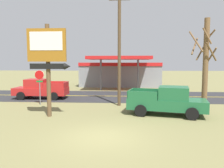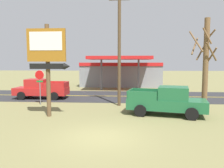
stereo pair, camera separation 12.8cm
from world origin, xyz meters
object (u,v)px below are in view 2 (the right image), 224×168
at_px(utility_pole, 119,42).
at_px(bare_tree, 205,62).
at_px(gas_station, 121,73).
at_px(motel_sign, 48,55).
at_px(pickup_red_on_road, 41,89).
at_px(pickup_green_parked_on_lawn, 167,101).
at_px(stop_sign, 40,81).

relative_size(utility_pole, bare_tree, 1.45).
xyz_separation_m(bare_tree, gas_station, (-6.76, 17.16, -1.68)).
distance_m(motel_sign, pickup_red_on_road, 8.59).
distance_m(bare_tree, gas_station, 18.52).
xyz_separation_m(motel_sign, bare_tree, (10.94, 2.90, -0.42)).
distance_m(motel_sign, bare_tree, 11.33).
height_order(gas_station, pickup_green_parked_on_lawn, gas_station).
relative_size(stop_sign, gas_station, 0.25).
bearing_deg(pickup_red_on_road, stop_sign, -69.10).
distance_m(stop_sign, utility_pole, 7.48).
bearing_deg(stop_sign, utility_pole, 0.57).
relative_size(motel_sign, pickup_green_parked_on_lawn, 1.10).
distance_m(motel_sign, pickup_green_parked_on_lawn, 8.51).
relative_size(utility_pole, pickup_red_on_road, 1.91).
height_order(motel_sign, stop_sign, motel_sign).
height_order(stop_sign, bare_tree, bare_tree).
bearing_deg(pickup_red_on_road, gas_station, 59.19).
bearing_deg(gas_station, motel_sign, -101.77).
bearing_deg(motel_sign, pickup_red_on_road, 115.65).
height_order(bare_tree, pickup_green_parked_on_lawn, bare_tree).
xyz_separation_m(gas_station, pickup_red_on_road, (-7.65, -12.83, -0.98)).
bearing_deg(motel_sign, bare_tree, 14.85).
xyz_separation_m(utility_pole, pickup_red_on_road, (-7.94, 3.09, -4.31)).
height_order(motel_sign, pickup_red_on_road, motel_sign).
bearing_deg(gas_station, utility_pole, -88.96).
relative_size(stop_sign, pickup_red_on_road, 0.57).
height_order(motel_sign, bare_tree, bare_tree).
distance_m(utility_pole, pickup_red_on_road, 9.55).
bearing_deg(stop_sign, pickup_red_on_road, 110.90).
height_order(motel_sign, gas_station, motel_sign).
bearing_deg(bare_tree, utility_pole, 169.19).
height_order(stop_sign, pickup_green_parked_on_lawn, stop_sign).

